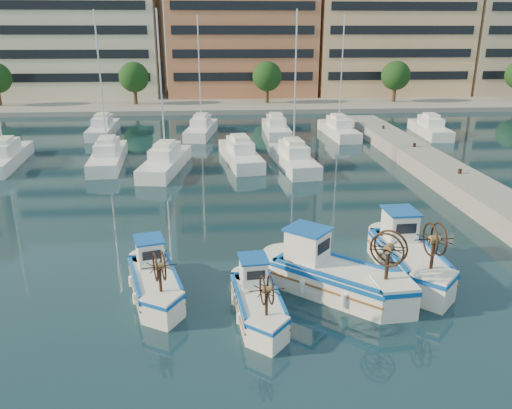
% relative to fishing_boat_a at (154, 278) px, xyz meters
% --- Properties ---
extents(ground, '(300.00, 300.00, 0.00)m').
position_rel_fishing_boat_a_xyz_m(ground, '(5.27, -1.54, -0.71)').
color(ground, '#183040').
rests_on(ground, ground).
extents(quay, '(3.00, 60.00, 1.20)m').
position_rel_fishing_boat_a_xyz_m(quay, '(18.27, 6.46, -0.11)').
color(quay, gray).
rests_on(quay, ground).
extents(waterfront, '(180.00, 40.00, 25.60)m').
position_rel_fishing_boat_a_xyz_m(waterfront, '(14.50, 63.50, 10.38)').
color(waterfront, gray).
rests_on(waterfront, ground).
extents(yacht_marina, '(41.17, 22.93, 11.50)m').
position_rel_fishing_boat_a_xyz_m(yacht_marina, '(2.62, 26.21, -0.19)').
color(yacht_marina, white).
rests_on(yacht_marina, ground).
extents(fishing_boat_a, '(2.67, 4.28, 2.59)m').
position_rel_fishing_boat_a_xyz_m(fishing_boat_a, '(0.00, 0.00, 0.00)').
color(fishing_boat_a, white).
rests_on(fishing_boat_a, ground).
extents(fishing_boat_b, '(1.96, 3.96, 2.42)m').
position_rel_fishing_boat_a_xyz_m(fishing_boat_b, '(3.97, -1.80, -0.05)').
color(fishing_boat_b, white).
rests_on(fishing_boat_b, ground).
extents(fishing_boat_c, '(5.07, 4.75, 3.20)m').
position_rel_fishing_boat_a_xyz_m(fishing_boat_c, '(7.06, -0.40, 0.17)').
color(fishing_boat_c, white).
rests_on(fishing_boat_c, ground).
extents(fishing_boat_d, '(2.22, 5.10, 3.16)m').
position_rel_fishing_boat_a_xyz_m(fishing_boat_d, '(10.68, 1.12, 0.16)').
color(fishing_boat_d, white).
rests_on(fishing_boat_d, ground).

